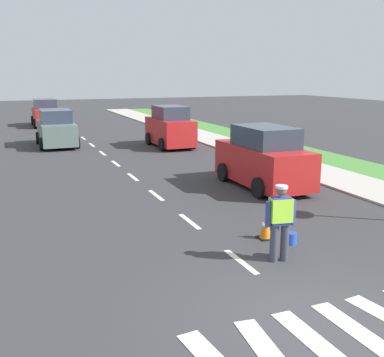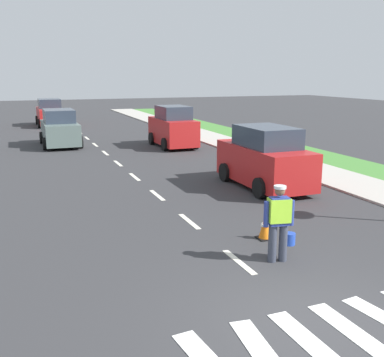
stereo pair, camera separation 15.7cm
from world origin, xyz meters
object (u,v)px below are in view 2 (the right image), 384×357
at_px(traffic_cone_near, 265,227).
at_px(car_parked_far, 173,128).
at_px(car_oncoming_third, 50,113).
at_px(car_parked_curbside, 265,159).
at_px(car_oncoming_second, 60,129).
at_px(road_worker, 280,220).

relative_size(traffic_cone_near, car_parked_far, 0.16).
relative_size(car_parked_far, car_oncoming_third, 0.90).
relative_size(car_parked_curbside, car_oncoming_second, 1.04).
bearing_deg(road_worker, traffic_cone_near, 71.99).
xyz_separation_m(traffic_cone_near, car_parked_curbside, (2.65, 4.69, 0.70)).
bearing_deg(car_oncoming_third, traffic_cone_near, -84.44).
bearing_deg(car_parked_far, car_parked_curbside, -90.10).
relative_size(traffic_cone_near, car_oncoming_second, 0.15).
height_order(traffic_cone_near, car_oncoming_third, car_oncoming_third).
height_order(car_parked_far, car_oncoming_second, car_parked_far).
xyz_separation_m(car_parked_far, car_parked_curbside, (-0.02, -10.02, -0.03)).
bearing_deg(car_oncoming_third, car_parked_far, -68.05).
height_order(traffic_cone_near, car_oncoming_second, car_oncoming_second).
height_order(car_parked_far, car_parked_curbside, car_parked_far).
distance_m(car_parked_curbside, car_oncoming_second, 13.84).
relative_size(road_worker, car_parked_curbside, 0.39).
bearing_deg(car_oncoming_second, car_parked_curbside, -65.54).
distance_m(road_worker, car_oncoming_second, 18.79).
height_order(road_worker, car_oncoming_third, car_oncoming_third).
xyz_separation_m(road_worker, car_oncoming_second, (-2.66, 18.60, 0.00)).
distance_m(car_parked_far, car_oncoming_third, 14.45).
relative_size(traffic_cone_near, car_parked_curbside, 0.14).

